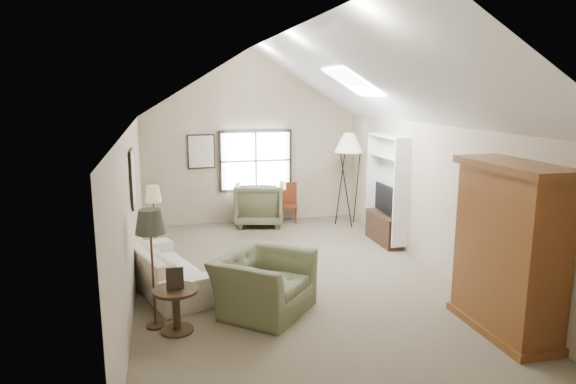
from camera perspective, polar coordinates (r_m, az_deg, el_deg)
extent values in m
cube|color=#6D634E|center=(8.57, 0.65, -9.73)|extent=(5.00, 8.00, 0.01)
cube|color=tan|center=(12.05, -4.10, 2.56)|extent=(5.00, 0.01, 2.50)
cube|color=tan|center=(4.62, 13.46, -12.29)|extent=(5.00, 0.01, 2.50)
cube|color=tan|center=(7.97, -17.02, -2.45)|extent=(0.01, 8.00, 2.50)
cube|color=tan|center=(9.15, 16.02, -0.66)|extent=(0.01, 8.00, 2.50)
cube|color=black|center=(12.00, -3.61, 3.49)|extent=(1.72, 0.08, 1.42)
cube|color=black|center=(8.17, -16.91, 1.46)|extent=(0.68, 0.04, 0.88)
cube|color=black|center=(11.83, -9.62, 4.46)|extent=(0.62, 0.04, 0.78)
cube|color=brown|center=(7.07, 23.33, -5.88)|extent=(0.60, 1.50, 2.20)
cube|color=white|center=(10.49, 10.91, 0.51)|extent=(0.32, 1.30, 2.10)
cube|color=#382316|center=(10.67, 10.65, -3.99)|extent=(0.34, 1.18, 0.60)
cube|color=black|center=(10.52, 10.77, -0.73)|extent=(0.05, 0.90, 0.55)
imported|color=beige|center=(8.39, -13.34, -8.06)|extent=(1.64, 2.50, 0.68)
imported|color=#5B6244|center=(7.30, -2.73, -10.11)|extent=(1.67, 1.69, 0.83)
imported|color=#626345|center=(11.85, -3.17, -1.26)|extent=(1.31, 1.33, 1.01)
cube|color=#362716|center=(8.15, -0.85, -9.17)|extent=(1.00, 0.75, 0.45)
imported|color=#3A2317|center=(8.07, -0.85, -7.48)|extent=(0.27, 0.27, 0.05)
cylinder|color=#372616|center=(6.92, -12.30, -12.72)|extent=(0.74, 0.74, 0.58)
cube|color=brown|center=(12.08, 0.16, -1.19)|extent=(0.42, 0.42, 0.93)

